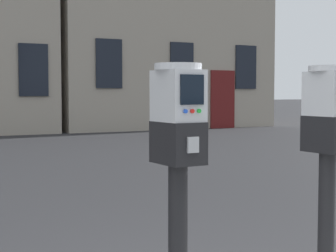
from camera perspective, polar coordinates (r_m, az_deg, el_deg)
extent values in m
cylinder|color=black|center=(2.56, 1.04, -13.17)|extent=(0.10, 0.10, 0.83)
cube|color=black|center=(2.47, 1.05, -1.76)|extent=(0.18, 0.25, 0.19)
cube|color=#A5A8AD|center=(2.36, 2.66, -2.00)|extent=(0.06, 0.02, 0.07)
cube|color=#B7BABF|center=(2.46, 1.06, 3.19)|extent=(0.18, 0.24, 0.23)
cube|color=black|center=(2.36, 2.57, 3.86)|extent=(0.12, 0.02, 0.13)
cylinder|color=blue|center=(2.34, 1.87, 1.56)|extent=(0.02, 0.01, 0.02)
cylinder|color=red|center=(2.36, 2.59, 1.58)|extent=(0.02, 0.01, 0.02)
cylinder|color=green|center=(2.38, 3.29, 1.59)|extent=(0.02, 0.01, 0.02)
cylinder|color=#B7BABF|center=(2.46, 1.06, 6.27)|extent=(0.23, 0.23, 0.03)
cylinder|color=black|center=(3.08, 16.36, -10.39)|extent=(0.10, 0.10, 0.83)
cube|color=black|center=(3.00, 16.53, -0.82)|extent=(0.18, 0.25, 0.19)
cube|color=#B7BABF|center=(2.99, 16.60, 3.28)|extent=(0.18, 0.24, 0.24)
cylinder|color=#B7BABF|center=(2.99, 16.64, 5.83)|extent=(0.23, 0.23, 0.03)
cube|color=black|center=(17.05, -14.01, 5.76)|extent=(0.90, 0.06, 1.60)
cube|color=black|center=(17.78, -6.24, 6.56)|extent=(0.90, 0.06, 1.60)
cube|color=black|center=(18.91, 1.48, 6.40)|extent=(0.90, 0.06, 1.60)
cube|color=black|center=(20.33, 8.22, 6.16)|extent=(0.90, 0.06, 1.60)
cube|color=#591414|center=(19.74, 5.78, 2.81)|extent=(1.00, 0.07, 2.10)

